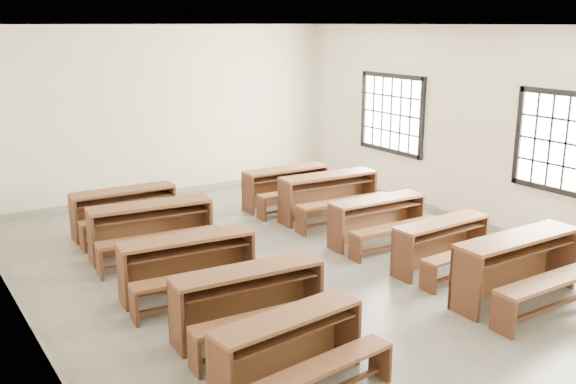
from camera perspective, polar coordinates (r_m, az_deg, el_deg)
room at (r=8.53m, az=0.51°, el=7.52°), size 8.50×8.50×3.20m
desk_set_0 at (r=5.96m, az=0.28°, el=-13.53°), size 1.58×0.93×0.68m
desk_set_1 at (r=6.84m, az=-3.39°, el=-9.35°), size 1.69×0.97×0.74m
desk_set_2 at (r=7.88m, az=-8.80°, el=-6.17°), size 1.71×1.01×0.73m
desk_set_3 at (r=9.25m, az=-11.99°, el=-2.99°), size 1.80×1.07×0.77m
desk_set_4 at (r=10.33m, az=-14.29°, el=-1.43°), size 1.62×0.88×0.72m
desk_set_5 at (r=8.11m, az=19.95°, el=-6.02°), size 1.78×0.93×0.80m
desk_set_6 at (r=8.85m, az=13.68°, el=-4.31°), size 1.52×0.83×0.67m
desk_set_7 at (r=9.68m, az=8.09°, el=-2.27°), size 1.57×0.86×0.69m
desk_set_8 at (r=10.80m, az=3.75°, el=-0.12°), size 1.77×1.01×0.77m
desk_set_9 at (r=11.48m, az=-0.06°, el=0.65°), size 1.61×0.87×0.71m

